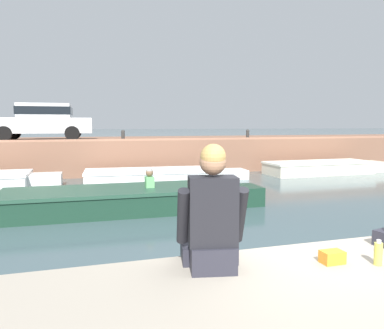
{
  "coord_description": "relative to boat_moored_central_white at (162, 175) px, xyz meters",
  "views": [
    {
      "loc": [
        -2.29,
        -2.95,
        2.09
      ],
      "look_at": [
        -0.09,
        4.32,
        1.29
      ],
      "focal_mm": 35.0,
      "sensor_mm": 36.0,
      "label": 1
    }
  ],
  "objects": [
    {
      "name": "person_seated_left",
      "position": [
        -2.01,
        -11.08,
        1.14
      ],
      "size": [
        0.58,
        0.59,
        0.97
      ],
      "color": "#282833",
      "rests_on": "near_quay"
    },
    {
      "name": "far_wall_coping",
      "position": [
        -0.67,
        1.7,
        1.28
      ],
      "size": [
        60.0,
        0.24,
        0.08
      ],
      "primitive_type": "cube",
      "color": "#9F6C52",
      "rests_on": "far_quay_wall"
    },
    {
      "name": "ground_plane",
      "position": [
        -0.67,
        -4.59,
        -0.22
      ],
      "size": [
        400.0,
        400.0,
        0.0
      ],
      "primitive_type": "plane",
      "color": "#3D5156"
    },
    {
      "name": "motorboat_passing",
      "position": [
        -1.85,
        -4.66,
        0.07
      ],
      "size": [
        6.56,
        1.9,
        1.05
      ],
      "color": "#193828",
      "rests_on": "ground"
    },
    {
      "name": "far_quay_wall",
      "position": [
        -0.67,
        4.58,
        0.51
      ],
      "size": [
        60.0,
        6.0,
        1.46
      ],
      "primitive_type": "cube",
      "color": "brown",
      "rests_on": "ground"
    },
    {
      "name": "mooring_bollard_mid",
      "position": [
        -1.21,
        1.83,
        1.48
      ],
      "size": [
        0.15,
        0.15,
        0.44
      ],
      "color": "#2D2B28",
      "rests_on": "far_quay_wall"
    },
    {
      "name": "car_left_inner_white",
      "position": [
        -4.4,
        3.56,
        2.09
      ],
      "size": [
        4.26,
        2.12,
        1.54
      ],
      "color": "white",
      "rests_on": "far_quay_wall"
    },
    {
      "name": "bottle_drink",
      "position": [
        -0.73,
        -11.41,
        0.87
      ],
      "size": [
        0.06,
        0.06,
        0.2
      ],
      "color": "#CCC64C",
      "rests_on": "near_quay"
    },
    {
      "name": "boat_moored_central_white",
      "position": [
        0.0,
        0.0,
        0.0
      ],
      "size": [
        6.23,
        2.21,
        0.44
      ],
      "color": "white",
      "rests_on": "ground"
    },
    {
      "name": "snack_bag",
      "position": [
        -1.05,
        -11.27,
        0.82
      ],
      "size": [
        0.18,
        0.12,
        0.1
      ],
      "primitive_type": "cube",
      "color": "orange",
      "rests_on": "near_quay"
    },
    {
      "name": "mooring_bollard_east",
      "position": [
        4.39,
        1.83,
        1.48
      ],
      "size": [
        0.15,
        0.15,
        0.44
      ],
      "color": "#2D2B28",
      "rests_on": "far_quay_wall"
    },
    {
      "name": "boat_moored_east_cream",
      "position": [
        7.15,
        0.03,
        0.05
      ],
      "size": [
        5.59,
        1.67,
        0.54
      ],
      "color": "silver",
      "rests_on": "ground"
    }
  ]
}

